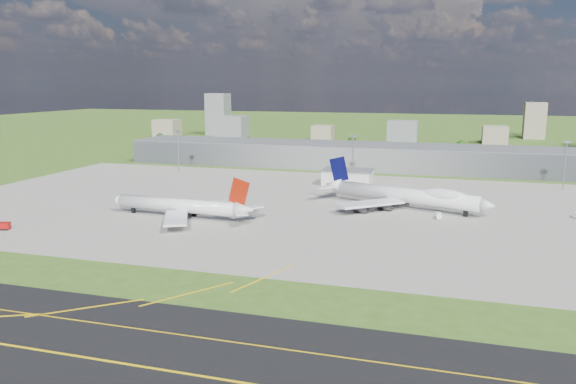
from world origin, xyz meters
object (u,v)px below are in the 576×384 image
(airliner_red_twin, at_px, (182,206))
(airliner_blue_quad, at_px, (406,196))
(van_white_near, at_px, (439,216))
(crash_tender, at_px, (2,226))
(tug_yellow, at_px, (182,212))

(airliner_red_twin, height_order, airliner_blue_quad, airliner_blue_quad)
(van_white_near, bearing_deg, airliner_red_twin, 98.25)
(crash_tender, distance_m, van_white_near, 170.81)
(tug_yellow, bearing_deg, airliner_blue_quad, 4.56)
(airliner_red_twin, distance_m, van_white_near, 105.49)
(airliner_blue_quad, xyz_separation_m, van_white_near, (14.62, -16.59, -4.60))
(airliner_red_twin, distance_m, airliner_blue_quad, 97.77)
(crash_tender, xyz_separation_m, van_white_near, (157.87, 65.21, -0.26))
(airliner_red_twin, height_order, crash_tender, airliner_red_twin)
(crash_tender, xyz_separation_m, tug_yellow, (52.75, 43.39, -0.51))
(airliner_red_twin, distance_m, tug_yellow, 8.04)
(crash_tender, bearing_deg, van_white_near, 5.33)
(crash_tender, bearing_deg, airliner_red_twin, 16.44)
(airliner_red_twin, xyz_separation_m, van_white_near, (101.66, 27.93, -3.67))
(airliner_blue_quad, distance_m, tug_yellow, 98.44)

